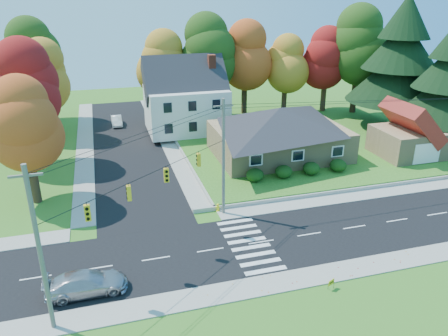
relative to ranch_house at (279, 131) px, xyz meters
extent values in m
plane|color=#3D7923|center=(-8.00, -16.00, -3.27)|extent=(120.00, 120.00, 0.00)
cube|color=black|center=(-8.00, -16.00, -3.26)|extent=(90.00, 8.00, 0.02)
cube|color=black|center=(-16.00, 10.00, -3.25)|extent=(8.00, 44.00, 0.02)
cube|color=#9C9A90|center=(-8.00, -11.00, -3.23)|extent=(90.00, 2.00, 0.08)
cube|color=#9C9A90|center=(-8.00, -21.00, -3.23)|extent=(90.00, 2.00, 0.08)
cube|color=#3D7923|center=(5.00, 5.00, -3.02)|extent=(30.00, 30.00, 0.50)
cube|color=tan|center=(0.00, 0.00, -1.17)|extent=(14.00, 10.00, 3.20)
pyramid|color=#26262B|center=(0.00, 0.00, 1.53)|extent=(14.60, 10.60, 2.20)
cube|color=silver|center=(-8.00, 12.00, 0.03)|extent=(10.00, 8.00, 5.60)
pyramid|color=#26262B|center=(-8.00, 12.00, 4.03)|extent=(10.40, 8.40, 2.40)
cube|color=brown|center=(-4.50, 12.00, 2.03)|extent=(0.90, 0.90, 9.60)
cube|color=tan|center=(14.00, -4.00, -1.27)|extent=(7.00, 6.00, 3.00)
pyramid|color=maroon|center=(14.00, -4.00, 1.03)|extent=(7.30, 6.30, 1.60)
cube|color=silver|center=(14.00, -7.05, -1.57)|extent=(3.20, 0.10, 2.20)
ellipsoid|color=#163A10|center=(-5.00, -6.20, -2.13)|extent=(1.70, 1.70, 1.27)
ellipsoid|color=#163A10|center=(-2.00, -6.20, -2.13)|extent=(1.70, 1.70, 1.27)
ellipsoid|color=#163A10|center=(1.00, -6.20, -2.13)|extent=(1.70, 1.70, 1.27)
ellipsoid|color=#163A10|center=(4.00, -6.20, -2.13)|extent=(1.70, 1.70, 1.27)
cylinder|color=#666059|center=(-22.50, -21.20, 1.73)|extent=(0.26, 0.26, 10.00)
cube|color=#666059|center=(-22.50, -21.20, 6.13)|extent=(1.60, 0.12, 0.12)
cylinder|color=#666059|center=(-9.50, -10.80, 1.73)|extent=(0.26, 0.26, 10.00)
cube|color=#666059|center=(-9.50, -10.80, 6.13)|extent=(1.60, 0.12, 0.12)
cube|color=gold|center=(-20.00, -19.20, 2.68)|extent=(0.34, 0.26, 1.00)
cube|color=gold|center=(-17.50, -17.20, 2.68)|extent=(0.26, 0.34, 1.00)
cube|color=gold|center=(-14.80, -15.05, 2.68)|extent=(0.34, 0.26, 1.00)
cube|color=gold|center=(-12.00, -12.80, 2.68)|extent=(0.26, 0.34, 1.00)
cylinder|color=black|center=(-16.00, -16.00, 3.33)|extent=(13.02, 10.43, 0.04)
cylinder|color=#3F2A19|center=(-10.00, 18.00, -0.07)|extent=(0.80, 0.80, 5.40)
sphere|color=#B17922|center=(-10.00, 18.00, 3.83)|extent=(6.72, 6.72, 6.72)
sphere|color=#B17922|center=(-10.00, 18.00, 5.51)|extent=(5.91, 5.91, 5.91)
sphere|color=#B17922|center=(-10.00, 18.00, 7.19)|extent=(5.11, 5.11, 5.11)
cylinder|color=#3F2A19|center=(-4.00, 17.00, 0.38)|extent=(0.86, 0.86, 6.30)
sphere|color=#264814|center=(-4.00, 17.00, 4.93)|extent=(7.84, 7.84, 7.84)
sphere|color=#264814|center=(-4.00, 17.00, 6.89)|extent=(6.90, 6.90, 6.90)
sphere|color=#264814|center=(-4.00, 17.00, 8.85)|extent=(5.96, 5.96, 5.96)
cylinder|color=#3F2A19|center=(2.00, 18.00, 0.16)|extent=(0.83, 0.83, 5.85)
sphere|color=#BE491A|center=(2.00, 18.00, 4.38)|extent=(7.28, 7.28, 7.28)
sphere|color=#BE491A|center=(2.00, 18.00, 6.20)|extent=(6.41, 6.41, 6.41)
sphere|color=#BE491A|center=(2.00, 18.00, 8.02)|extent=(5.53, 5.53, 5.53)
cylinder|color=#3F2A19|center=(8.00, 17.00, -0.29)|extent=(0.77, 0.77, 4.95)
sphere|color=#B17922|center=(8.00, 17.00, 3.28)|extent=(6.16, 6.16, 6.16)
sphere|color=#B17922|center=(8.00, 17.00, 4.82)|extent=(5.42, 5.42, 5.42)
sphere|color=#B17922|center=(8.00, 17.00, 6.36)|extent=(4.68, 4.68, 4.68)
cylinder|color=#3F2A19|center=(14.00, 16.00, -0.07)|extent=(0.80, 0.80, 5.40)
sphere|color=maroon|center=(14.00, 16.00, 3.83)|extent=(6.72, 6.72, 6.72)
sphere|color=maroon|center=(14.00, 16.00, 5.51)|extent=(5.91, 5.91, 5.91)
sphere|color=maroon|center=(14.00, 16.00, 7.19)|extent=(5.11, 5.11, 5.11)
cylinder|color=#3F2A19|center=(18.00, 14.00, 0.61)|extent=(0.89, 0.89, 6.75)
sphere|color=#264814|center=(18.00, 14.00, 5.48)|extent=(8.40, 8.40, 8.40)
sphere|color=#264814|center=(18.00, 14.00, 7.58)|extent=(7.39, 7.39, 7.39)
sphere|color=#264814|center=(18.00, 14.00, 9.68)|extent=(6.38, 6.38, 6.38)
cylinder|color=#3F2A19|center=(19.00, 6.00, -1.33)|extent=(0.40, 0.40, 2.88)
cone|color=black|center=(19.00, 6.00, 4.11)|extent=(12.80, 12.80, 6.72)
cone|color=black|center=(19.00, 6.00, 7.95)|extent=(9.60, 9.60, 6.08)
cone|color=black|center=(19.00, 6.00, 11.47)|extent=(6.40, 6.40, 5.44)
cylinder|color=#3F2A19|center=(20.00, -2.00, -1.51)|extent=(0.40, 0.40, 2.52)
cone|color=black|center=(20.00, -2.00, 3.25)|extent=(11.20, 11.20, 5.88)
cylinder|color=#3F2A19|center=(-25.00, -4.00, -0.79)|extent=(0.77, 0.77, 4.95)
sphere|color=#BE491A|center=(-25.00, -4.00, 2.78)|extent=(6.16, 6.16, 6.16)
sphere|color=#BE491A|center=(-25.00, -4.00, 4.32)|extent=(5.42, 5.42, 5.42)
sphere|color=#BE491A|center=(-25.00, -4.00, 5.86)|extent=(4.68, 4.68, 4.68)
cylinder|color=#3F2A19|center=(-26.00, 6.00, -0.34)|extent=(0.83, 0.83, 5.85)
sphere|color=maroon|center=(-26.00, 6.00, 3.88)|extent=(7.28, 7.28, 7.28)
sphere|color=maroon|center=(-26.00, 6.00, 5.70)|extent=(6.41, 6.41, 6.41)
sphere|color=maroon|center=(-26.00, 6.00, 7.52)|extent=(5.53, 5.53, 5.53)
cylinder|color=#3F2A19|center=(-25.00, 16.00, -0.57)|extent=(0.80, 0.80, 5.40)
sphere|color=#B17922|center=(-25.00, 16.00, 3.33)|extent=(6.72, 6.72, 6.72)
sphere|color=#B17922|center=(-25.00, 16.00, 5.01)|extent=(5.91, 5.91, 5.91)
sphere|color=#B17922|center=(-25.00, 16.00, 6.69)|extent=(5.11, 5.11, 5.11)
cylinder|color=#3F2A19|center=(-27.00, 24.00, -0.12)|extent=(0.86, 0.86, 6.30)
sphere|color=#264814|center=(-27.00, 24.00, 4.43)|extent=(7.84, 7.84, 7.84)
sphere|color=#264814|center=(-27.00, 24.00, 6.39)|extent=(6.90, 6.90, 6.90)
sphere|color=#264814|center=(-27.00, 24.00, 8.35)|extent=(5.96, 5.96, 5.96)
imported|color=#ADABB4|center=(-20.66, -18.56, -2.52)|extent=(5.04, 2.07, 1.46)
imported|color=white|center=(-16.70, 18.43, -2.61)|extent=(1.41, 3.90, 1.28)
cylinder|color=yellow|center=(-9.86, -10.33, -3.22)|extent=(0.33, 0.33, 0.09)
cylinder|color=yellow|center=(-9.86, -10.33, -2.94)|extent=(0.22, 0.22, 0.51)
sphere|color=yellow|center=(-9.86, -10.33, -2.64)|extent=(0.24, 0.24, 0.24)
cylinder|color=yellow|center=(-9.86, -10.33, -2.85)|extent=(0.43, 0.22, 0.11)
cylinder|color=black|center=(-5.90, -22.46, -3.04)|extent=(0.02, 0.02, 0.46)
cylinder|color=black|center=(-5.50, -22.46, -3.04)|extent=(0.02, 0.02, 0.46)
cube|color=yellow|center=(-5.70, -22.46, -2.76)|extent=(0.51, 0.25, 0.36)
camera|label=1|loc=(-18.63, -42.56, 14.53)|focal=35.00mm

